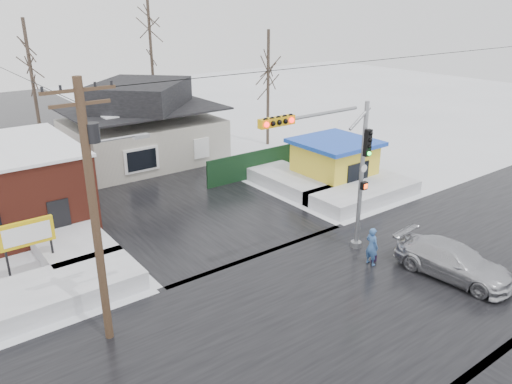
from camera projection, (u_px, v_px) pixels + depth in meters
ground at (343, 304)px, 19.33m from camera, size 120.00×120.00×0.00m
road_ns at (343, 304)px, 19.33m from camera, size 10.00×120.00×0.02m
road_ew at (343, 304)px, 19.33m from camera, size 120.00×10.00×0.02m
snowbank_nw at (50, 293)px, 19.37m from camera, size 7.00×3.00×0.80m
snowbank_ne at (364, 193)px, 29.46m from camera, size 7.00×3.00×0.80m
snowbank_nside_w at (62, 234)px, 24.22m from camera, size 3.00×8.00×0.80m
snowbank_nside_e at (283, 177)px, 32.07m from camera, size 3.00×8.00×0.80m
traffic_signal at (339, 163)px, 21.28m from camera, size 6.05×0.68×7.00m
utility_pole at (95, 201)px, 15.66m from camera, size 3.15×0.44×9.00m
marquee_sign at (27, 235)px, 20.68m from camera, size 2.20×0.21×2.55m
house at (142, 125)px, 35.93m from camera, size 10.40×8.40×5.76m
kiosk at (334, 162)px, 31.59m from camera, size 4.60×4.60×2.88m
fence at (258, 164)px, 33.10m from camera, size 8.00×0.12×1.80m
tree_far_left at (28, 49)px, 33.64m from camera, size 3.00×3.00×10.00m
tree_far_mid at (149, 20)px, 40.17m from camera, size 3.00×3.00×12.00m
tree_far_right at (268, 54)px, 38.42m from camera, size 3.00×3.00×9.00m
pedestrian at (372, 247)px, 21.97m from camera, size 0.42×0.64×1.75m
car at (453, 261)px, 21.05m from camera, size 2.59×5.17×1.44m
shopping_bag at (374, 258)px, 22.41m from camera, size 0.29×0.14×0.35m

